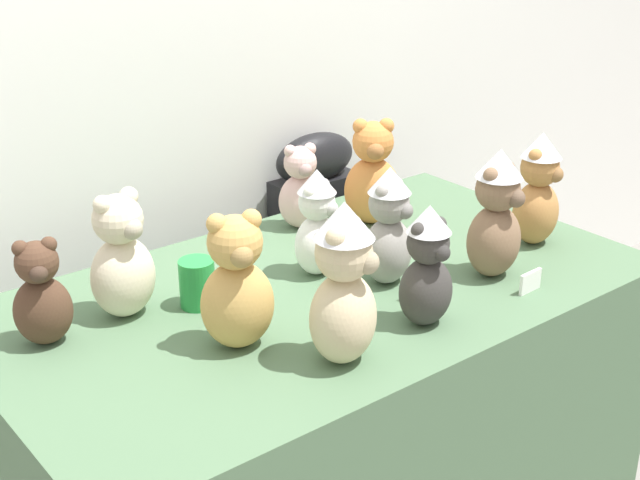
% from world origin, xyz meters
% --- Properties ---
extents(wall_back, '(7.00, 0.08, 2.60)m').
position_xyz_m(wall_back, '(0.00, 0.94, 1.30)').
color(wall_back, white).
rests_on(wall_back, ground_plane).
extents(display_table, '(1.55, 0.87, 0.78)m').
position_xyz_m(display_table, '(0.00, 0.25, 0.39)').
color(display_table, '#4C6B4C').
rests_on(display_table, ground_plane).
extents(instrument_case, '(0.28, 0.12, 0.94)m').
position_xyz_m(instrument_case, '(0.43, 0.82, 0.47)').
color(instrument_case, black).
rests_on(instrument_case, ground_plane).
extents(teddy_bear_mocha, '(0.16, 0.14, 0.32)m').
position_xyz_m(teddy_bear_mocha, '(0.37, 0.05, 0.93)').
color(teddy_bear_mocha, '#7F6047').
rests_on(teddy_bear_mocha, display_table).
extents(teddy_bear_ginger, '(0.20, 0.19, 0.29)m').
position_xyz_m(teddy_bear_ginger, '(0.36, 0.48, 0.91)').
color(teddy_bear_ginger, '#D17F3D').
rests_on(teddy_bear_ginger, display_table).
extents(teddy_bear_cream, '(0.17, 0.15, 0.29)m').
position_xyz_m(teddy_bear_cream, '(-0.42, 0.41, 0.91)').
color(teddy_bear_cream, beige).
rests_on(teddy_bear_cream, display_table).
extents(teddy_bear_blush, '(0.15, 0.13, 0.23)m').
position_xyz_m(teddy_bear_blush, '(0.19, 0.57, 0.88)').
color(teddy_bear_blush, beige).
rests_on(teddy_bear_blush, display_table).
extents(teddy_bear_charcoal, '(0.12, 0.11, 0.27)m').
position_xyz_m(teddy_bear_charcoal, '(0.07, -0.03, 0.91)').
color(teddy_bear_charcoal, '#383533').
rests_on(teddy_bear_charcoal, display_table).
extents(teddy_bear_caramel, '(0.16, 0.14, 0.30)m').
position_xyz_m(teddy_bear_caramel, '(0.60, 0.11, 0.92)').
color(teddy_bear_caramel, '#B27A42').
rests_on(teddy_bear_caramel, display_table).
extents(teddy_bear_honey, '(0.18, 0.17, 0.29)m').
position_xyz_m(teddy_bear_honey, '(-0.30, 0.14, 0.91)').
color(teddy_bear_honey, tan).
rests_on(teddy_bear_honey, display_table).
extents(teddy_bear_snow, '(0.15, 0.14, 0.26)m').
position_xyz_m(teddy_bear_snow, '(0.04, 0.32, 0.90)').
color(teddy_bear_snow, white).
rests_on(teddy_bear_snow, display_table).
extents(teddy_bear_cocoa, '(0.14, 0.13, 0.23)m').
position_xyz_m(teddy_bear_cocoa, '(-0.60, 0.40, 0.88)').
color(teddy_bear_cocoa, '#4C3323').
rests_on(teddy_bear_cocoa, display_table).
extents(teddy_bear_sand, '(0.19, 0.18, 0.34)m').
position_xyz_m(teddy_bear_sand, '(-0.17, -0.03, 0.94)').
color(teddy_bear_sand, '#CCB78E').
rests_on(teddy_bear_sand, display_table).
extents(teddy_bear_ash, '(0.16, 0.14, 0.29)m').
position_xyz_m(teddy_bear_ash, '(0.14, 0.18, 0.91)').
color(teddy_bear_ash, gray).
rests_on(teddy_bear_ash, display_table).
extents(party_cup_green, '(0.08, 0.08, 0.11)m').
position_xyz_m(party_cup_green, '(-0.27, 0.35, 0.83)').
color(party_cup_green, '#238C3D').
rests_on(party_cup_green, display_table).
extents(name_card_front_left, '(0.07, 0.01, 0.05)m').
position_xyz_m(name_card_front_left, '(0.37, -0.07, 0.80)').
color(name_card_front_left, white).
rests_on(name_card_front_left, display_table).
extents(name_card_front_middle, '(0.07, 0.02, 0.05)m').
position_xyz_m(name_card_front_middle, '(0.14, 0.07, 0.80)').
color(name_card_front_middle, white).
rests_on(name_card_front_middle, display_table).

